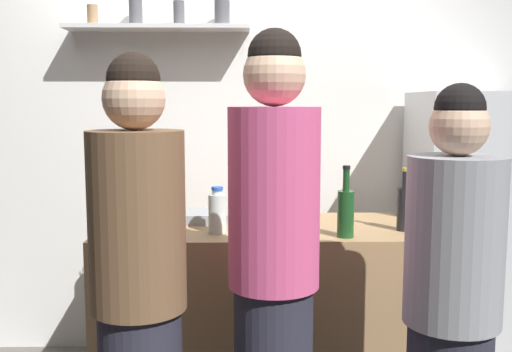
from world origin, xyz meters
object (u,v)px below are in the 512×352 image
(person_pink_top, at_px, (274,272))
(baking_pan, at_px, (220,216))
(utensil_holder, at_px, (127,206))
(wine_bottle_green_glass, at_px, (346,211))
(refrigerator, at_px, (470,234))
(water_bottle_plastic, at_px, (217,212))
(person_grey_hoodie, at_px, (451,314))
(wine_bottle_amber_glass, at_px, (163,201))
(wine_bottle_dark_glass, at_px, (404,207))
(person_brown_jacket, at_px, (139,296))

(person_pink_top, bearing_deg, baking_pan, 20.41)
(utensil_holder, height_order, wine_bottle_green_glass, wine_bottle_green_glass)
(refrigerator, bearing_deg, water_bottle_plastic, -160.45)
(baking_pan, height_order, person_grey_hoodie, person_grey_hoodie)
(wine_bottle_amber_glass, height_order, water_bottle_plastic, wine_bottle_amber_glass)
(wine_bottle_dark_glass, bearing_deg, wine_bottle_amber_glass, 174.26)
(wine_bottle_dark_glass, bearing_deg, refrigerator, 42.49)
(utensil_holder, relative_size, wine_bottle_green_glass, 0.67)
(wine_bottle_dark_glass, height_order, water_bottle_plastic, wine_bottle_dark_glass)
(refrigerator, xyz_separation_m, person_pink_top, (-1.16, -1.07, 0.11))
(refrigerator, bearing_deg, person_grey_hoodie, -113.73)
(wine_bottle_amber_glass, xyz_separation_m, person_brown_jacket, (0.03, -0.84, -0.20))
(water_bottle_plastic, bearing_deg, person_brown_jacket, -109.80)
(wine_bottle_green_glass, xyz_separation_m, person_pink_top, (-0.35, -0.48, -0.14))
(refrigerator, relative_size, person_brown_jacket, 0.93)
(person_pink_top, bearing_deg, person_grey_hoodie, -97.95)
(wine_bottle_green_glass, relative_size, water_bottle_plastic, 1.50)
(person_grey_hoodie, bearing_deg, water_bottle_plastic, 171.25)
(water_bottle_plastic, relative_size, person_pink_top, 0.12)
(person_brown_jacket, xyz_separation_m, person_pink_top, (0.48, 0.11, 0.06))
(baking_pan, relative_size, wine_bottle_amber_glass, 1.04)
(wine_bottle_amber_glass, bearing_deg, wine_bottle_dark_glass, -5.74)
(wine_bottle_amber_glass, height_order, wine_bottle_dark_glass, wine_bottle_amber_glass)
(baking_pan, xyz_separation_m, wine_bottle_dark_glass, (0.89, -0.24, 0.09))
(utensil_holder, bearing_deg, person_brown_jacket, -76.58)
(refrigerator, bearing_deg, wine_bottle_green_glass, -143.61)
(wine_bottle_dark_glass, height_order, person_brown_jacket, person_brown_jacket)
(person_pink_top, bearing_deg, refrigerator, -42.37)
(utensil_holder, distance_m, person_brown_jacket, 1.10)
(refrigerator, bearing_deg, wine_bottle_amber_glass, -168.28)
(person_pink_top, height_order, person_grey_hoodie, person_pink_top)
(person_brown_jacket, bearing_deg, utensil_holder, 37.70)
(baking_pan, bearing_deg, refrigerator, 9.16)
(water_bottle_plastic, bearing_deg, person_pink_top, -67.59)
(wine_bottle_dark_glass, bearing_deg, water_bottle_plastic, -177.98)
(person_brown_jacket, bearing_deg, baking_pan, 9.71)
(person_pink_top, bearing_deg, utensil_holder, 42.60)
(person_pink_top, bearing_deg, wine_bottle_green_glass, -31.43)
(refrigerator, relative_size, person_pink_top, 0.88)
(baking_pan, bearing_deg, wine_bottle_green_glass, -32.45)
(baking_pan, distance_m, water_bottle_plastic, 0.28)
(wine_bottle_dark_glass, height_order, person_grey_hoodie, person_grey_hoodie)
(wine_bottle_green_glass, distance_m, person_pink_top, 0.61)
(refrigerator, relative_size, baking_pan, 4.66)
(baking_pan, height_order, wine_bottle_amber_glass, wine_bottle_amber_glass)
(water_bottle_plastic, xyz_separation_m, person_brown_jacket, (-0.25, -0.69, -0.17))
(person_grey_hoodie, bearing_deg, wine_bottle_amber_glass, 173.77)
(water_bottle_plastic, distance_m, person_pink_top, 0.63)
(wine_bottle_amber_glass, bearing_deg, person_pink_top, -54.62)
(utensil_holder, relative_size, person_pink_top, 0.12)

